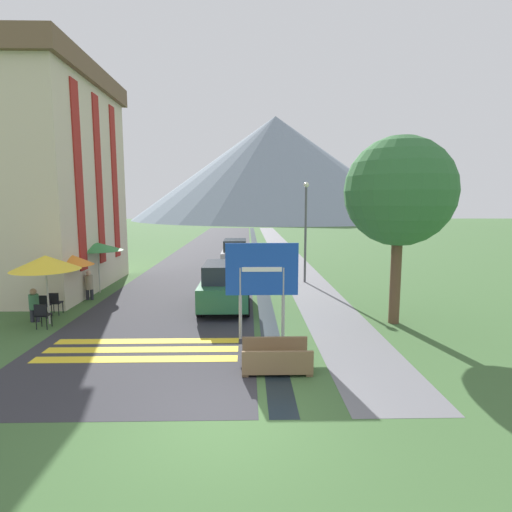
{
  "coord_description": "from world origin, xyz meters",
  "views": [
    {
      "loc": [
        0.5,
        -7.14,
        4.12
      ],
      "look_at": [
        0.86,
        10.0,
        1.84
      ],
      "focal_mm": 28.0,
      "sensor_mm": 36.0,
      "label": 1
    }
  ],
  "objects_px": {
    "cafe_umbrella_rear_green": "(98,247)",
    "person_seated_near": "(34,303)",
    "cafe_chair_near_left": "(43,304)",
    "person_seated_far": "(89,284)",
    "tree_by_path": "(399,192)",
    "cafe_umbrella_middle_orange": "(68,259)",
    "streetlamp": "(306,224)",
    "cafe_chair_far_left": "(78,287)",
    "hotel_building": "(35,171)",
    "cafe_chair_near_right": "(55,301)",
    "road_sign": "(262,276)",
    "parked_car_far": "(235,253)",
    "cafe_umbrella_front_yellow": "(46,263)",
    "person_standing_terrace": "(56,283)",
    "parked_car_near": "(225,285)",
    "cafe_chair_nearest": "(42,314)",
    "footbridge": "(276,360)"
  },
  "relations": [
    {
      "from": "tree_by_path",
      "to": "parked_car_far",
      "type": "bearing_deg",
      "value": 115.77
    },
    {
      "from": "person_seated_near",
      "to": "person_seated_far",
      "type": "height_order",
      "value": "person_seated_far"
    },
    {
      "from": "road_sign",
      "to": "cafe_chair_near_left",
      "type": "height_order",
      "value": "road_sign"
    },
    {
      "from": "tree_by_path",
      "to": "cafe_chair_far_left",
      "type": "bearing_deg",
      "value": 163.31
    },
    {
      "from": "cafe_chair_near_left",
      "to": "streetlamp",
      "type": "height_order",
      "value": "streetlamp"
    },
    {
      "from": "hotel_building",
      "to": "parked_car_far",
      "type": "bearing_deg",
      "value": 34.82
    },
    {
      "from": "cafe_chair_far_left",
      "to": "cafe_umbrella_rear_green",
      "type": "xyz_separation_m",
      "value": [
        0.48,
        1.25,
        1.63
      ]
    },
    {
      "from": "parked_car_far",
      "to": "streetlamp",
      "type": "relative_size",
      "value": 0.83
    },
    {
      "from": "streetlamp",
      "to": "tree_by_path",
      "type": "distance_m",
      "value": 7.67
    },
    {
      "from": "cafe_chair_nearest",
      "to": "streetlamp",
      "type": "relative_size",
      "value": 0.16
    },
    {
      "from": "streetlamp",
      "to": "hotel_building",
      "type": "bearing_deg",
      "value": -173.64
    },
    {
      "from": "cafe_chair_far_left",
      "to": "cafe_umbrella_front_yellow",
      "type": "xyz_separation_m",
      "value": [
        0.52,
        -3.6,
        1.61
      ]
    },
    {
      "from": "cafe_umbrella_rear_green",
      "to": "road_sign",
      "type": "bearing_deg",
      "value": -41.92
    },
    {
      "from": "cafe_chair_far_left",
      "to": "hotel_building",
      "type": "bearing_deg",
      "value": 113.84
    },
    {
      "from": "parked_car_far",
      "to": "person_standing_terrace",
      "type": "bearing_deg",
      "value": -123.01
    },
    {
      "from": "tree_by_path",
      "to": "person_seated_near",
      "type": "bearing_deg",
      "value": 178.37
    },
    {
      "from": "parked_car_far",
      "to": "person_seated_near",
      "type": "xyz_separation_m",
      "value": [
        -6.64,
        -11.78,
        -0.25
      ]
    },
    {
      "from": "person_seated_near",
      "to": "cafe_chair_near_left",
      "type": "bearing_deg",
      "value": 83.34
    },
    {
      "from": "hotel_building",
      "to": "cafe_chair_nearest",
      "type": "distance_m",
      "value": 8.65
    },
    {
      "from": "parked_car_near",
      "to": "person_standing_terrace",
      "type": "relative_size",
      "value": 2.24
    },
    {
      "from": "hotel_building",
      "to": "cafe_chair_far_left",
      "type": "relative_size",
      "value": 12.18
    },
    {
      "from": "cafe_chair_far_left",
      "to": "cafe_umbrella_middle_orange",
      "type": "bearing_deg",
      "value": -107.4
    },
    {
      "from": "cafe_chair_near_left",
      "to": "cafe_umbrella_front_yellow",
      "type": "distance_m",
      "value": 1.85
    },
    {
      "from": "person_seated_near",
      "to": "tree_by_path",
      "type": "distance_m",
      "value": 13.07
    },
    {
      "from": "streetlamp",
      "to": "tree_by_path",
      "type": "relative_size",
      "value": 0.82
    },
    {
      "from": "cafe_chair_far_left",
      "to": "person_seated_near",
      "type": "bearing_deg",
      "value": -118.26
    },
    {
      "from": "hotel_building",
      "to": "road_sign",
      "type": "relative_size",
      "value": 3.51
    },
    {
      "from": "hotel_building",
      "to": "person_standing_terrace",
      "type": "height_order",
      "value": "hotel_building"
    },
    {
      "from": "footbridge",
      "to": "tree_by_path",
      "type": "bearing_deg",
      "value": 41.1
    },
    {
      "from": "parked_car_far",
      "to": "cafe_chair_near_left",
      "type": "xyz_separation_m",
      "value": [
        -6.58,
        -11.3,
        -0.4
      ]
    },
    {
      "from": "person_seated_near",
      "to": "streetlamp",
      "type": "bearing_deg",
      "value": 33.46
    },
    {
      "from": "cafe_umbrella_middle_orange",
      "to": "streetlamp",
      "type": "bearing_deg",
      "value": 24.73
    },
    {
      "from": "cafe_umbrella_rear_green",
      "to": "person_seated_near",
      "type": "height_order",
      "value": "cafe_umbrella_rear_green"
    },
    {
      "from": "parked_car_far",
      "to": "road_sign",
      "type": "bearing_deg",
      "value": -84.89
    },
    {
      "from": "cafe_chair_near_left",
      "to": "person_seated_far",
      "type": "bearing_deg",
      "value": 98.07
    },
    {
      "from": "hotel_building",
      "to": "tree_by_path",
      "type": "distance_m",
      "value": 16.08
    },
    {
      "from": "road_sign",
      "to": "cafe_chair_far_left",
      "type": "height_order",
      "value": "road_sign"
    },
    {
      "from": "cafe_umbrella_front_yellow",
      "to": "person_standing_terrace",
      "type": "bearing_deg",
      "value": 107.9
    },
    {
      "from": "cafe_chair_near_right",
      "to": "cafe_umbrella_middle_orange",
      "type": "relative_size",
      "value": 0.4
    },
    {
      "from": "person_standing_terrace",
      "to": "streetlamp",
      "type": "height_order",
      "value": "streetlamp"
    },
    {
      "from": "cafe_chair_near_right",
      "to": "person_seated_far",
      "type": "distance_m",
      "value": 2.38
    },
    {
      "from": "cafe_chair_near_left",
      "to": "tree_by_path",
      "type": "height_order",
      "value": "tree_by_path"
    },
    {
      "from": "cafe_umbrella_front_yellow",
      "to": "person_seated_near",
      "type": "height_order",
      "value": "cafe_umbrella_front_yellow"
    },
    {
      "from": "parked_car_near",
      "to": "cafe_chair_far_left",
      "type": "xyz_separation_m",
      "value": [
        -6.45,
        1.63,
        -0.4
      ]
    },
    {
      "from": "footbridge",
      "to": "cafe_chair_far_left",
      "type": "bearing_deg",
      "value": 136.95
    },
    {
      "from": "parked_car_far",
      "to": "streetlamp",
      "type": "distance_m",
      "value": 6.56
    },
    {
      "from": "cafe_umbrella_rear_green",
      "to": "cafe_chair_near_left",
      "type": "bearing_deg",
      "value": -97.1
    },
    {
      "from": "footbridge",
      "to": "cafe_chair_far_left",
      "type": "relative_size",
      "value": 2.0
    },
    {
      "from": "cafe_umbrella_front_yellow",
      "to": "cafe_umbrella_rear_green",
      "type": "relative_size",
      "value": 1.02
    },
    {
      "from": "road_sign",
      "to": "parked_car_near",
      "type": "xyz_separation_m",
      "value": [
        -1.32,
        3.67,
        -1.04
      ]
    }
  ]
}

